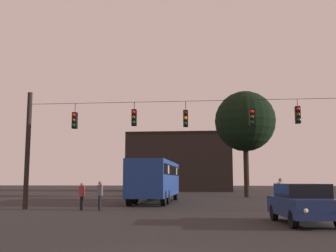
# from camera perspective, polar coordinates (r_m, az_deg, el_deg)

# --- Properties ---
(ground_plane) EXTENTS (168.00, 168.00, 0.00)m
(ground_plane) POSITION_cam_1_polar(r_m,az_deg,el_deg) (32.50, 3.82, -10.50)
(ground_plane) COLOR black
(ground_plane) RESTS_ON ground
(overhead_signal_span) EXTENTS (19.13, 0.44, 6.84)m
(overhead_signal_span) POSITION_cam_1_polar(r_m,az_deg,el_deg) (22.86, 2.80, -1.71)
(overhead_signal_span) COLOR black
(overhead_signal_span) RESTS_ON ground
(city_bus) EXTENTS (2.64, 11.02, 3.00)m
(city_bus) POSITION_cam_1_polar(r_m,az_deg,el_deg) (30.40, -1.75, -7.20)
(city_bus) COLOR navy
(city_bus) RESTS_ON ground
(car_near_right) EXTENTS (2.15, 4.45, 1.52)m
(car_near_right) POSITION_cam_1_polar(r_m,az_deg,el_deg) (16.57, 18.45, -10.22)
(car_near_right) COLOR navy
(car_near_right) RESTS_ON ground
(car_far_left) EXTENTS (2.17, 4.45, 1.52)m
(car_far_left) POSITION_cam_1_polar(r_m,az_deg,el_deg) (41.37, -1.57, -8.78)
(car_far_left) COLOR #511919
(car_far_left) RESTS_ON ground
(pedestrian_crossing_left) EXTENTS (0.25, 0.37, 1.51)m
(pedestrian_crossing_left) POSITION_cam_1_polar(r_m,az_deg,el_deg) (23.29, -12.04, -9.45)
(pedestrian_crossing_left) COLOR black
(pedestrian_crossing_left) RESTS_ON ground
(pedestrian_crossing_center) EXTENTS (0.26, 0.37, 1.60)m
(pedestrian_crossing_center) POSITION_cam_1_polar(r_m,az_deg,el_deg) (22.89, -9.54, -9.40)
(pedestrian_crossing_center) COLOR black
(pedestrian_crossing_center) RESTS_ON ground
(pedestrian_crossing_right) EXTENTS (0.34, 0.42, 1.78)m
(pedestrian_crossing_right) POSITION_cam_1_polar(r_m,az_deg,el_deg) (26.06, 15.59, -8.74)
(pedestrian_crossing_right) COLOR black
(pedestrian_crossing_right) RESTS_ON ground
(corner_building) EXTENTS (15.12, 10.55, 8.49)m
(corner_building) POSITION_cam_1_polar(r_m,az_deg,el_deg) (62.03, 1.81, -5.19)
(corner_building) COLOR black
(corner_building) RESTS_ON ground
(tree_left_silhouette) EXTENTS (5.95, 5.95, 10.38)m
(tree_left_silhouette) POSITION_cam_1_polar(r_m,az_deg,el_deg) (40.66, 10.80, 0.63)
(tree_left_silhouette) COLOR black
(tree_left_silhouette) RESTS_ON ground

